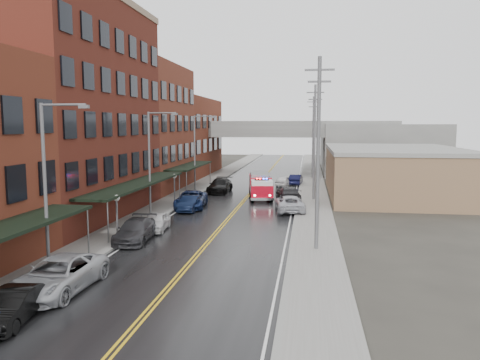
{
  "coord_description": "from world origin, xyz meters",
  "views": [
    {
      "loc": [
        6.64,
        -14.16,
        7.89
      ],
      "look_at": [
        0.59,
        26.88,
        3.0
      ],
      "focal_mm": 35.0,
      "sensor_mm": 36.0,
      "label": 1
    }
  ],
  "objects": [
    {
      "name": "parked_car_left_5",
      "position": [
        -4.1,
        27.2,
        0.7
      ],
      "size": [
        1.54,
        4.27,
        1.4
      ],
      "primitive_type": "imported",
      "rotation": [
        0.0,
        0.0,
        -0.01
      ],
      "color": "black",
      "rests_on": "ground"
    },
    {
      "name": "curb_left",
      "position": [
        -5.65,
        30.0,
        0.07
      ],
      "size": [
        0.3,
        160.0,
        0.15
      ],
      "primitive_type": "cube",
      "color": "gray",
      "rests_on": "ground"
    },
    {
      "name": "awning_2",
      "position": [
        -7.49,
        40.5,
        2.99
      ],
      "size": [
        2.6,
        13.0,
        3.09
      ],
      "color": "black",
      "rests_on": "ground"
    },
    {
      "name": "globe_lamp_1",
      "position": [
        -6.4,
        16.0,
        2.31
      ],
      "size": [
        0.44,
        0.44,
        3.12
      ],
      "color": "#59595B",
      "rests_on": "ground"
    },
    {
      "name": "street_lamp_0",
      "position": [
        -6.55,
        8.0,
        5.19
      ],
      "size": [
        2.64,
        0.22,
        9.0
      ],
      "color": "#59595B",
      "rests_on": "ground"
    },
    {
      "name": "right_far_block",
      "position": [
        18.0,
        70.0,
        4.0
      ],
      "size": [
        18.0,
        30.0,
        8.0
      ],
      "primitive_type": "cube",
      "color": "slate",
      "rests_on": "ground"
    },
    {
      "name": "sidewalk_right",
      "position": [
        7.3,
        30.0,
        0.07
      ],
      "size": [
        3.0,
        160.0,
        0.15
      ],
      "primitive_type": "cube",
      "color": "slate",
      "rests_on": "ground"
    },
    {
      "name": "overpass",
      "position": [
        0.0,
        62.0,
        5.99
      ],
      "size": [
        40.0,
        10.0,
        7.5
      ],
      "color": "slate",
      "rests_on": "ground"
    },
    {
      "name": "parked_car_left_7",
      "position": [
        -3.6,
        39.2,
        0.82
      ],
      "size": [
        2.44,
        5.72,
        1.64
      ],
      "primitive_type": "imported",
      "rotation": [
        0.0,
        0.0,
        -0.02
      ],
      "color": "black",
      "rests_on": "ground"
    },
    {
      "name": "parked_car_left_4",
      "position": [
        -4.61,
        19.03,
        0.68
      ],
      "size": [
        1.92,
        4.08,
        1.35
      ],
      "primitive_type": "imported",
      "rotation": [
        0.0,
        0.0,
        0.08
      ],
      "color": "silver",
      "rests_on": "ground"
    },
    {
      "name": "sidewalk_left",
      "position": [
        -7.3,
        30.0,
        0.07
      ],
      "size": [
        3.0,
        160.0,
        0.15
      ],
      "primitive_type": "cube",
      "color": "slate",
      "rests_on": "ground"
    },
    {
      "name": "utility_pole_0",
      "position": [
        7.2,
        15.0,
        6.31
      ],
      "size": [
        1.8,
        0.24,
        12.0
      ],
      "color": "#59595B",
      "rests_on": "ground"
    },
    {
      "name": "utility_pole_2",
      "position": [
        7.2,
        55.0,
        6.31
      ],
      "size": [
        1.8,
        0.24,
        12.0
      ],
      "color": "#59595B",
      "rests_on": "ground"
    },
    {
      "name": "curb_right",
      "position": [
        5.65,
        30.0,
        0.07
      ],
      "size": [
        0.3,
        160.0,
        0.15
      ],
      "primitive_type": "cube",
      "color": "gray",
      "rests_on": "ground"
    },
    {
      "name": "parked_car_left_2",
      "position": [
        -5.0,
        5.8,
        0.82
      ],
      "size": [
        2.86,
        5.95,
        1.64
      ],
      "primitive_type": "imported",
      "rotation": [
        0.0,
        0.0,
        -0.02
      ],
      "color": "#9FA1A6",
      "rests_on": "ground"
    },
    {
      "name": "parked_car_right_3",
      "position": [
        5.0,
        47.8,
        0.7
      ],
      "size": [
        1.81,
        4.33,
        1.39
      ],
      "primitive_type": "imported",
      "rotation": [
        0.0,
        0.0,
        3.06
      ],
      "color": "black",
      "rests_on": "ground"
    },
    {
      "name": "street_lamp_2",
      "position": [
        -6.55,
        40.0,
        5.19
      ],
      "size": [
        2.64,
        0.22,
        9.0
      ],
      "color": "#59595B",
      "rests_on": "ground"
    },
    {
      "name": "parked_car_left_6",
      "position": [
        -4.43,
        28.8,
        0.8
      ],
      "size": [
        3.22,
        6.01,
        1.6
      ],
      "primitive_type": "imported",
      "rotation": [
        0.0,
        0.0,
        0.1
      ],
      "color": "#132149",
      "rests_on": "ground"
    },
    {
      "name": "fire_truck",
      "position": [
        1.54,
        35.59,
        1.41
      ],
      "size": [
        3.73,
        7.4,
        2.6
      ],
      "rotation": [
        0.0,
        0.0,
        0.16
      ],
      "color": "#B2081A",
      "rests_on": "ground"
    },
    {
      "name": "parked_car_left_3",
      "position": [
        -4.97,
        15.68,
        0.75
      ],
      "size": [
        2.52,
        5.32,
        1.5
      ],
      "primitive_type": "imported",
      "rotation": [
        0.0,
        0.0,
        0.08
      ],
      "color": "#2B2B2E",
      "rests_on": "ground"
    },
    {
      "name": "awning_1",
      "position": [
        -7.49,
        23.0,
        2.99
      ],
      "size": [
        2.6,
        18.0,
        3.09
      ],
      "color": "black",
      "rests_on": "ground"
    },
    {
      "name": "ground",
      "position": [
        0.0,
        0.0,
        0.0
      ],
      "size": [
        220.0,
        220.0,
        0.0
      ],
      "primitive_type": "plane",
      "color": "#2D2B26",
      "rests_on": "ground"
    },
    {
      "name": "street_lamp_1",
      "position": [
        -6.55,
        24.0,
        5.19
      ],
      "size": [
        2.64,
        0.22,
        9.0
      ],
      "color": "#59595B",
      "rests_on": "ground"
    },
    {
      "name": "parked_car_left_1",
      "position": [
        -5.0,
        2.3,
        0.67
      ],
      "size": [
        2.0,
        4.24,
        1.34
      ],
      "primitive_type": "imported",
      "rotation": [
        0.0,
        0.0,
        0.15
      ],
      "color": "black",
      "rests_on": "ground"
    },
    {
      "name": "road",
      "position": [
        0.0,
        30.0,
        0.01
      ],
      "size": [
        11.0,
        160.0,
        0.02
      ],
      "primitive_type": "cube",
      "color": "black",
      "rests_on": "ground"
    },
    {
      "name": "parked_car_right_2",
      "position": [
        3.6,
        46.2,
        0.67
      ],
      "size": [
        2.57,
        4.2,
        1.34
      ],
      "primitive_type": "imported",
      "rotation": [
        0.0,
        0.0,
        2.87
      ],
      "color": "white",
      "rests_on": "ground"
    },
    {
      "name": "utility_pole_1",
      "position": [
        7.2,
        35.0,
        6.31
      ],
      "size": [
        1.8,
        0.24,
        12.0
      ],
      "color": "#59595B",
      "rests_on": "ground"
    },
    {
      "name": "brick_building_c",
      "position": [
        -13.3,
        40.5,
        7.5
      ],
      "size": [
        9.0,
        15.0,
        15.0
      ],
      "primitive_type": "cube",
      "color": "brown",
      "rests_on": "ground"
    },
    {
      "name": "tan_building",
      "position": [
        16.0,
        40.0,
        2.5
      ],
      "size": [
        14.0,
        22.0,
        5.0
      ],
      "primitive_type": "cube",
      "color": "#816145",
      "rests_on": "ground"
    },
    {
      "name": "globe_lamp_2",
      "position": [
        -6.4,
        30.0,
        2.31
      ],
      "size": [
        0.44,
        0.44,
        3.12
      ],
      "color": "#59595B",
      "rests_on": "ground"
    },
    {
      "name": "parked_car_right_0",
      "position": [
        4.99,
        28.2,
        0.75
      ],
      "size": [
        3.14,
        5.65,
        1.5
      ],
      "primitive_type": "imported",
      "rotation": [
        0.0,
        0.0,
        3.27
      ],
      "color": "#AFB0B8",
      "rests_on": "ground"
    },
    {
      "name": "brick_building_b",
      "position": [
        -13.3,
        23.0,
        9.0
      ],
      "size": [
        9.0,
        20.0,
        18.0
      ],
      "primitive_type": "cube",
      "color": "#572117",
      "rests_on": "ground"
    },
    {
      "name": "brick_building_far",
      "position": [
        -13.3,
        58.0,
        6.0
      ],
      "size": [
        9.0,
        20.0,
        12.0
      ],
      "primitive_type": "cube",
      "color": "brown",
      "rests_on": "ground"
    },
    {
      "name": "parked_car_right_1",
      "position": [
        4.59,
        34.13,
        0.78
      ],
      "size": [
        3.13,
        5.68,
        1.56
      ],
      "primitive_type": "imported",
      "rotation": [
        0.0,
        0.0,
        3.33
      ],
      "color": "#242326",
      "rests_on": "ground"
    }
  ]
}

